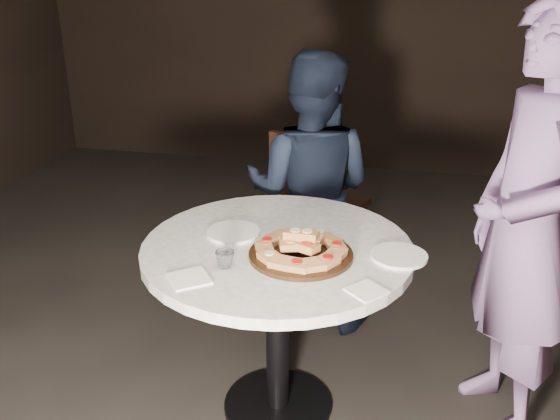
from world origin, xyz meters
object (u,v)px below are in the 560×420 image
serving_board (301,254)px  diner_teal (526,232)px  focaccia_pile (301,246)px  water_glass (225,259)px  table (277,278)px  chair_far (313,197)px  diner_navy (309,192)px

serving_board → diner_teal: size_ratio=0.22×
focaccia_pile → water_glass: bearing=-150.7°
diner_teal → water_glass: bearing=-87.9°
focaccia_pile → water_glass: size_ratio=5.16×
serving_board → diner_teal: diner_teal is taller
focaccia_pile → table: bearing=145.0°
table → focaccia_pile: size_ratio=3.54×
chair_far → water_glass: bearing=110.8°
chair_far → diner_teal: 1.49m
diner_navy → diner_teal: diner_teal is taller
diner_navy → diner_teal: size_ratio=0.82×
chair_far → focaccia_pile: bearing=121.8°
table → serving_board: serving_board is taller
chair_far → serving_board: bearing=121.8°
water_glass → focaccia_pile: bearing=29.3°
table → serving_board: size_ratio=3.19×
table → chair_far: bearing=92.3°
serving_board → chair_far: size_ratio=0.43×
table → diner_navy: diner_navy is taller
table → water_glass: 0.33m
chair_far → diner_teal: size_ratio=0.53×
table → water_glass: size_ratio=18.26×
table → diner_teal: diner_teal is taller
serving_board → diner_navy: size_ratio=0.27×
focaccia_pile → diner_navy: bearing=97.6°
table → water_glass: bearing=-123.6°
water_glass → serving_board: bearing=29.1°
chair_far → table: bearing=117.1°
water_glass → table: bearing=56.4°
focaccia_pile → chair_far: size_ratio=0.38×
diner_navy → serving_board: bearing=101.4°
table → chair_far: size_ratio=1.36×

